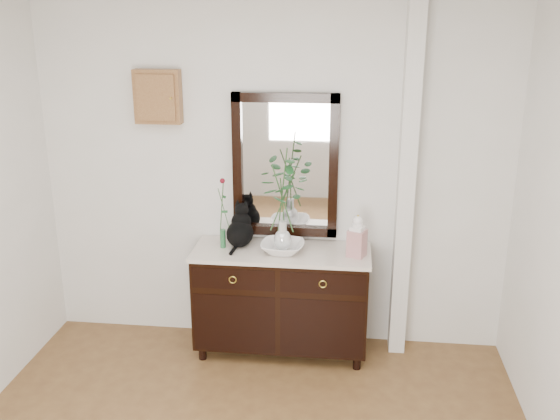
# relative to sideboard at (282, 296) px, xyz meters

# --- Properties ---
(wall_back) EXTENTS (3.60, 0.04, 2.70)m
(wall_back) POSITION_rel_sideboard_xyz_m (-0.10, 0.25, 0.88)
(wall_back) COLOR white
(wall_back) RESTS_ON ground
(pilaster) EXTENTS (0.12, 0.20, 2.70)m
(pilaster) POSITION_rel_sideboard_xyz_m (0.90, 0.17, 0.88)
(pilaster) COLOR white
(pilaster) RESTS_ON ground
(sideboard) EXTENTS (1.33, 0.52, 0.82)m
(sideboard) POSITION_rel_sideboard_xyz_m (0.00, 0.00, 0.00)
(sideboard) COLOR black
(sideboard) RESTS_ON ground
(wall_mirror) EXTENTS (0.80, 0.06, 1.10)m
(wall_mirror) POSITION_rel_sideboard_xyz_m (-0.00, 0.24, 0.97)
(wall_mirror) COLOR black
(wall_mirror) RESTS_ON wall_back
(key_cabinet) EXTENTS (0.35, 0.10, 0.40)m
(key_cabinet) POSITION_rel_sideboard_xyz_m (-0.95, 0.21, 1.48)
(key_cabinet) COLOR brown
(key_cabinet) RESTS_ON wall_back
(cat) EXTENTS (0.25, 0.30, 0.33)m
(cat) POSITION_rel_sideboard_xyz_m (-0.33, 0.07, 0.54)
(cat) COLOR black
(cat) RESTS_ON sideboard
(lotus_bowl) EXTENTS (0.34, 0.34, 0.08)m
(lotus_bowl) POSITION_rel_sideboard_xyz_m (0.01, -0.04, 0.42)
(lotus_bowl) COLOR white
(lotus_bowl) RESTS_ON sideboard
(vase_branches) EXTENTS (0.40, 0.40, 0.79)m
(vase_branches) POSITION_rel_sideboard_xyz_m (0.01, -0.04, 0.79)
(vase_branches) COLOR silver
(vase_branches) RESTS_ON lotus_bowl
(bud_vase_rose) EXTENTS (0.08, 0.08, 0.56)m
(bud_vase_rose) POSITION_rel_sideboard_xyz_m (-0.45, 0.01, 0.65)
(bud_vase_rose) COLOR #2A6A3B
(bud_vase_rose) RESTS_ON sideboard
(ginger_jar) EXTENTS (0.15, 0.15, 0.32)m
(ginger_jar) POSITION_rel_sideboard_xyz_m (0.56, -0.05, 0.54)
(ginger_jar) COLOR white
(ginger_jar) RESTS_ON sideboard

